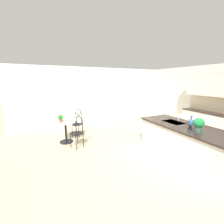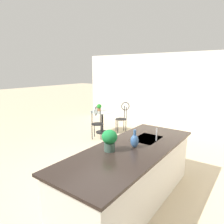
{
  "view_description": "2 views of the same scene",
  "coord_description": "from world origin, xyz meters",
  "px_view_note": "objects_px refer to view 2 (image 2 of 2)",
  "views": [
    {
      "loc": [
        2.59,
        -2.48,
        2.07
      ],
      "look_at": [
        -1.08,
        -0.71,
        1.2
      ],
      "focal_mm": 23.38,
      "sensor_mm": 36.0,
      "label": 1
    },
    {
      "loc": [
        2.95,
        2.41,
        2.14
      ],
      "look_at": [
        -0.76,
        -0.29,
        1.18
      ],
      "focal_mm": 33.06,
      "sensor_mm": 36.0,
      "label": 2
    }
  ],
  "objects_px": {
    "potted_plant_counter_near": "(110,139)",
    "vase_on_counter": "(135,141)",
    "chair_by_island": "(97,121)",
    "potted_plant_on_table": "(99,107)",
    "bistro_table": "(102,120)",
    "chair_near_window": "(123,116)"
  },
  "relations": [
    {
      "from": "potted_plant_counter_near",
      "to": "vase_on_counter",
      "type": "distance_m",
      "value": 0.43
    },
    {
      "from": "chair_by_island",
      "to": "potted_plant_counter_near",
      "type": "xyz_separation_m",
      "value": [
        2.33,
        2.23,
        0.54
      ]
    },
    {
      "from": "potted_plant_counter_near",
      "to": "bistro_table",
      "type": "bearing_deg",
      "value": -139.56
    },
    {
      "from": "bistro_table",
      "to": "vase_on_counter",
      "type": "relative_size",
      "value": 2.78
    },
    {
      "from": "chair_near_window",
      "to": "chair_by_island",
      "type": "xyz_separation_m",
      "value": [
        1.06,
        -0.25,
        0.0
      ]
    },
    {
      "from": "bistro_table",
      "to": "potted_plant_counter_near",
      "type": "height_order",
      "value": "potted_plant_counter_near"
    },
    {
      "from": "bistro_table",
      "to": "chair_near_window",
      "type": "bearing_deg",
      "value": 131.49
    },
    {
      "from": "bistro_table",
      "to": "potted_plant_counter_near",
      "type": "relative_size",
      "value": 2.4
    },
    {
      "from": "chair_near_window",
      "to": "potted_plant_on_table",
      "type": "distance_m",
      "value": 0.85
    },
    {
      "from": "chair_near_window",
      "to": "potted_plant_counter_near",
      "type": "xyz_separation_m",
      "value": [
        3.39,
        1.98,
        0.54
      ]
    },
    {
      "from": "chair_near_window",
      "to": "potted_plant_counter_near",
      "type": "height_order",
      "value": "potted_plant_counter_near"
    },
    {
      "from": "bistro_table",
      "to": "potted_plant_on_table",
      "type": "distance_m",
      "value": 0.45
    },
    {
      "from": "potted_plant_counter_near",
      "to": "vase_on_counter",
      "type": "bearing_deg",
      "value": 146.55
    },
    {
      "from": "chair_by_island",
      "to": "vase_on_counter",
      "type": "bearing_deg",
      "value": 51.1
    },
    {
      "from": "chair_by_island",
      "to": "potted_plant_counter_near",
      "type": "height_order",
      "value": "potted_plant_counter_near"
    },
    {
      "from": "vase_on_counter",
      "to": "bistro_table",
      "type": "bearing_deg",
      "value": -133.4
    },
    {
      "from": "bistro_table",
      "to": "chair_by_island",
      "type": "xyz_separation_m",
      "value": [
        0.6,
        0.27,
        0.13
      ]
    },
    {
      "from": "vase_on_counter",
      "to": "chair_by_island",
      "type": "bearing_deg",
      "value": -128.9
    },
    {
      "from": "bistro_table",
      "to": "chair_by_island",
      "type": "relative_size",
      "value": 0.77
    },
    {
      "from": "potted_plant_on_table",
      "to": "potted_plant_counter_near",
      "type": "distance_m",
      "value": 3.96
    },
    {
      "from": "chair_by_island",
      "to": "potted_plant_on_table",
      "type": "height_order",
      "value": "chair_by_island"
    },
    {
      "from": "potted_plant_on_table",
      "to": "vase_on_counter",
      "type": "xyz_separation_m",
      "value": [
        2.59,
        2.87,
        0.16
      ]
    }
  ]
}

